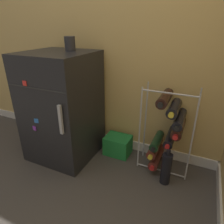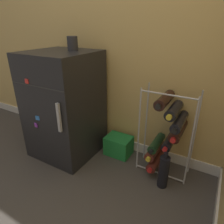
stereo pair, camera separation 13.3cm
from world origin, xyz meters
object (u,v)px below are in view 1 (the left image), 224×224
wine_rack (167,130)px  loose_bottle_floor (166,168)px  soda_box (118,145)px  fridge_top_cup (70,44)px  mini_fridge (62,107)px

wine_rack → loose_bottle_floor: wine_rack is taller
soda_box → fridge_top_cup: size_ratio=2.11×
wine_rack → fridge_top_cup: (-0.82, -0.07, 0.63)m
mini_fridge → wine_rack: 0.91m
loose_bottle_floor → fridge_top_cup: bearing=173.2°
wine_rack → fridge_top_cup: bearing=-174.9°
wine_rack → fridge_top_cup: fridge_top_cup is taller
wine_rack → loose_bottle_floor: bearing=-73.0°
soda_box → loose_bottle_floor: bearing=-22.3°
wine_rack → mini_fridge: bearing=-169.8°
soda_box → loose_bottle_floor: size_ratio=0.78×
wine_rack → loose_bottle_floor: 0.30m
mini_fridge → fridge_top_cup: fridge_top_cup is taller
soda_box → fridge_top_cup: 0.99m
mini_fridge → fridge_top_cup: (0.07, 0.09, 0.53)m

